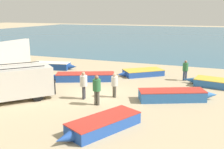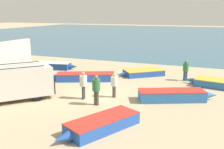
{
  "view_description": "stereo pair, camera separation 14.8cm",
  "coord_description": "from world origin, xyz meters",
  "px_view_note": "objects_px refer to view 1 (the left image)",
  "views": [
    {
      "loc": [
        7.11,
        -15.07,
        5.35
      ],
      "look_at": [
        0.44,
        2.02,
        1.0
      ],
      "focal_mm": 42.0,
      "sensor_mm": 36.0,
      "label": 1
    },
    {
      "loc": [
        7.25,
        -15.01,
        5.35
      ],
      "look_at": [
        0.44,
        2.02,
        1.0
      ],
      "focal_mm": 42.0,
      "sensor_mm": 36.0,
      "label": 2
    }
  ],
  "objects_px": {
    "fishing_rowboat_0": "(175,95)",
    "fisherman_0": "(84,83)",
    "fishing_rowboat_3": "(53,66)",
    "fishing_rowboat_4": "(142,72)",
    "fisherman_2": "(185,69)",
    "fishing_rowboat_2": "(83,77)",
    "fisherman_1": "(97,87)",
    "fishing_rowboat_5": "(102,124)",
    "parked_van": "(7,83)",
    "fisherman_3": "(114,83)"
  },
  "relations": [
    {
      "from": "fishing_rowboat_0",
      "to": "fisherman_0",
      "type": "height_order",
      "value": "fisherman_0"
    },
    {
      "from": "fishing_rowboat_3",
      "to": "fisherman_0",
      "type": "relative_size",
      "value": 2.52
    },
    {
      "from": "fisherman_1",
      "to": "fisherman_3",
      "type": "distance_m",
      "value": 1.81
    },
    {
      "from": "fishing_rowboat_0",
      "to": "fisherman_0",
      "type": "xyz_separation_m",
      "value": [
        -5.43,
        -1.84,
        0.72
      ]
    },
    {
      "from": "fishing_rowboat_2",
      "to": "parked_van",
      "type": "bearing_deg",
      "value": 48.18
    },
    {
      "from": "fishing_rowboat_0",
      "to": "fishing_rowboat_5",
      "type": "relative_size",
      "value": 1.12
    },
    {
      "from": "fisherman_1",
      "to": "fisherman_2",
      "type": "relative_size",
      "value": 1.1
    },
    {
      "from": "fisherman_2",
      "to": "fishing_rowboat_2",
      "type": "bearing_deg",
      "value": -72.5
    },
    {
      "from": "fishing_rowboat_5",
      "to": "fisherman_3",
      "type": "height_order",
      "value": "fisherman_3"
    },
    {
      "from": "fishing_rowboat_3",
      "to": "fishing_rowboat_4",
      "type": "distance_m",
      "value": 8.8
    },
    {
      "from": "fishing_rowboat_0",
      "to": "fishing_rowboat_4",
      "type": "bearing_deg",
      "value": 97.99
    },
    {
      "from": "fishing_rowboat_0",
      "to": "fishing_rowboat_4",
      "type": "xyz_separation_m",
      "value": [
        -3.63,
        5.72,
        -0.07
      ]
    },
    {
      "from": "fishing_rowboat_0",
      "to": "fishing_rowboat_3",
      "type": "height_order",
      "value": "fishing_rowboat_0"
    },
    {
      "from": "fishing_rowboat_5",
      "to": "fisherman_0",
      "type": "xyz_separation_m",
      "value": [
        -2.87,
        3.77,
        0.75
      ]
    },
    {
      "from": "fishing_rowboat_0",
      "to": "fisherman_0",
      "type": "bearing_deg",
      "value": 174.27
    },
    {
      "from": "fishing_rowboat_0",
      "to": "fisherman_3",
      "type": "xyz_separation_m",
      "value": [
        -3.75,
        -0.81,
        0.62
      ]
    },
    {
      "from": "fishing_rowboat_2",
      "to": "fisherman_3",
      "type": "xyz_separation_m",
      "value": [
        3.89,
        -3.09,
        0.65
      ]
    },
    {
      "from": "parked_van",
      "to": "fisherman_2",
      "type": "bearing_deg",
      "value": -4.99
    },
    {
      "from": "fisherman_3",
      "to": "fishing_rowboat_0",
      "type": "bearing_deg",
      "value": -43.81
    },
    {
      "from": "fishing_rowboat_2",
      "to": "fisherman_0",
      "type": "height_order",
      "value": "fisherman_0"
    },
    {
      "from": "fishing_rowboat_3",
      "to": "fisherman_1",
      "type": "distance_m",
      "value": 11.31
    },
    {
      "from": "fishing_rowboat_3",
      "to": "fishing_rowboat_2",
      "type": "bearing_deg",
      "value": -42.9
    },
    {
      "from": "parked_van",
      "to": "fishing_rowboat_0",
      "type": "height_order",
      "value": "parked_van"
    },
    {
      "from": "fisherman_0",
      "to": "fisherman_3",
      "type": "distance_m",
      "value": 1.97
    },
    {
      "from": "fishing_rowboat_4",
      "to": "fisherman_2",
      "type": "bearing_deg",
      "value": 133.69
    },
    {
      "from": "parked_van",
      "to": "fishing_rowboat_4",
      "type": "height_order",
      "value": "parked_van"
    },
    {
      "from": "fisherman_2",
      "to": "parked_van",
      "type": "bearing_deg",
      "value": -50.35
    },
    {
      "from": "fishing_rowboat_3",
      "to": "fisherman_0",
      "type": "xyz_separation_m",
      "value": [
        6.98,
        -7.01,
        0.73
      ]
    },
    {
      "from": "fishing_rowboat_2",
      "to": "fisherman_3",
      "type": "distance_m",
      "value": 5.01
    },
    {
      "from": "fishing_rowboat_4",
      "to": "fisherman_0",
      "type": "relative_size",
      "value": 2.18
    },
    {
      "from": "fishing_rowboat_4",
      "to": "fisherman_2",
      "type": "relative_size",
      "value": 2.31
    },
    {
      "from": "parked_van",
      "to": "fishing_rowboat_0",
      "type": "bearing_deg",
      "value": -26.44
    },
    {
      "from": "fishing_rowboat_0",
      "to": "parked_van",
      "type": "bearing_deg",
      "value": 177.52
    },
    {
      "from": "fisherman_3",
      "to": "fishing_rowboat_3",
      "type": "bearing_deg",
      "value": 89.28
    },
    {
      "from": "fishing_rowboat_2",
      "to": "fisherman_1",
      "type": "relative_size",
      "value": 3.04
    },
    {
      "from": "fisherman_2",
      "to": "fishing_rowboat_5",
      "type": "bearing_deg",
      "value": -17.11
    },
    {
      "from": "fisherman_3",
      "to": "fisherman_2",
      "type": "bearing_deg",
      "value": 2.05
    },
    {
      "from": "fishing_rowboat_2",
      "to": "fisherman_0",
      "type": "xyz_separation_m",
      "value": [
        2.21,
        -4.11,
        0.75
      ]
    },
    {
      "from": "fishing_rowboat_5",
      "to": "fisherman_2",
      "type": "relative_size",
      "value": 2.65
    },
    {
      "from": "fisherman_0",
      "to": "fishing_rowboat_0",
      "type": "bearing_deg",
      "value": 10.24
    },
    {
      "from": "fisherman_0",
      "to": "fishing_rowboat_3",
      "type": "bearing_deg",
      "value": 126.43
    },
    {
      "from": "fishing_rowboat_5",
      "to": "fisherman_0",
      "type": "relative_size",
      "value": 2.5
    },
    {
      "from": "fishing_rowboat_3",
      "to": "fisherman_2",
      "type": "bearing_deg",
      "value": -11.27
    },
    {
      "from": "fisherman_0",
      "to": "fishing_rowboat_2",
      "type": "bearing_deg",
      "value": 109.79
    },
    {
      "from": "fisherman_2",
      "to": "fisherman_3",
      "type": "xyz_separation_m",
      "value": [
        -3.77,
        -6.07,
        -0.04
      ]
    },
    {
      "from": "parked_van",
      "to": "fisherman_1",
      "type": "xyz_separation_m",
      "value": [
        5.44,
        1.32,
        -0.06
      ]
    },
    {
      "from": "fishing_rowboat_4",
      "to": "fisherman_0",
      "type": "height_order",
      "value": "fisherman_0"
    },
    {
      "from": "fishing_rowboat_0",
      "to": "fishing_rowboat_2",
      "type": "height_order",
      "value": "fishing_rowboat_0"
    },
    {
      "from": "parked_van",
      "to": "fisherman_3",
      "type": "height_order",
      "value": "parked_van"
    },
    {
      "from": "parked_van",
      "to": "fisherman_1",
      "type": "height_order",
      "value": "parked_van"
    }
  ]
}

